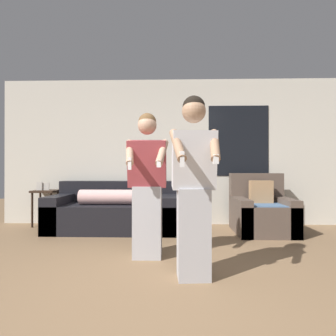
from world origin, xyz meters
The scene contains 7 objects.
ground_plane centered at (0.00, 0.00, 0.00)m, with size 14.00×14.00×0.00m, color #846647.
wall_back centered at (0.02, 3.04, 1.35)m, with size 6.40×0.07×2.70m.
couch centered at (-0.97, 2.54, 0.30)m, with size 2.12×0.93×0.81m.
armchair centered at (1.44, 2.42, 0.32)m, with size 0.89×0.87×0.95m.
side_table centered at (-2.31, 2.81, 0.52)m, with size 0.42×0.36×0.80m.
person_left centered at (-0.28, 1.16, 0.85)m, with size 0.50×0.48×1.68m.
person_right centered at (0.21, 0.59, 0.88)m, with size 0.46×0.50×1.71m.
Camera 1 is at (0.04, -1.87, 1.03)m, focal length 28.00 mm.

